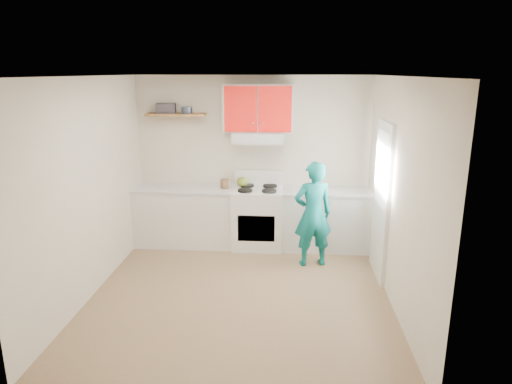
# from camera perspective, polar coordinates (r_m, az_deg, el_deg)

# --- Properties ---
(floor) EXTENTS (3.80, 3.80, 0.00)m
(floor) POSITION_cam_1_polar(r_m,az_deg,el_deg) (5.72, -1.96, -12.63)
(floor) COLOR brown
(floor) RESTS_ON ground
(ceiling) EXTENTS (3.60, 3.80, 0.04)m
(ceiling) POSITION_cam_1_polar(r_m,az_deg,el_deg) (5.07, -2.23, 14.42)
(ceiling) COLOR white
(ceiling) RESTS_ON floor
(back_wall) EXTENTS (3.60, 0.04, 2.60)m
(back_wall) POSITION_cam_1_polar(r_m,az_deg,el_deg) (7.09, -0.40, 4.02)
(back_wall) COLOR beige
(back_wall) RESTS_ON floor
(front_wall) EXTENTS (3.60, 0.04, 2.60)m
(front_wall) POSITION_cam_1_polar(r_m,az_deg,el_deg) (3.46, -5.57, -8.05)
(front_wall) COLOR beige
(front_wall) RESTS_ON floor
(left_wall) EXTENTS (0.04, 3.80, 2.60)m
(left_wall) POSITION_cam_1_polar(r_m,az_deg,el_deg) (5.73, -20.29, 0.41)
(left_wall) COLOR beige
(left_wall) RESTS_ON floor
(right_wall) EXTENTS (0.04, 3.80, 2.60)m
(right_wall) POSITION_cam_1_polar(r_m,az_deg,el_deg) (5.36, 17.43, -0.31)
(right_wall) COLOR beige
(right_wall) RESTS_ON floor
(door) EXTENTS (0.05, 0.85, 2.05)m
(door) POSITION_cam_1_polar(r_m,az_deg,el_deg) (6.08, 15.57, -1.07)
(door) COLOR white
(door) RESTS_ON floor
(door_glass) EXTENTS (0.01, 0.55, 0.95)m
(door_glass) POSITION_cam_1_polar(r_m,az_deg,el_deg) (5.98, 15.59, 2.85)
(door_glass) COLOR white
(door_glass) RESTS_ON door
(counter_left) EXTENTS (1.52, 0.60, 0.90)m
(counter_left) POSITION_cam_1_polar(r_m,az_deg,el_deg) (7.17, -8.90, -3.05)
(counter_left) COLOR silver
(counter_left) RESTS_ON floor
(counter_right) EXTENTS (1.32, 0.60, 0.90)m
(counter_right) POSITION_cam_1_polar(r_m,az_deg,el_deg) (7.01, 8.76, -3.47)
(counter_right) COLOR silver
(counter_right) RESTS_ON floor
(stove) EXTENTS (0.76, 0.65, 0.92)m
(stove) POSITION_cam_1_polar(r_m,az_deg,el_deg) (6.98, 0.22, -3.29)
(stove) COLOR white
(stove) RESTS_ON floor
(range_hood) EXTENTS (0.76, 0.44, 0.15)m
(range_hood) POSITION_cam_1_polar(r_m,az_deg,el_deg) (6.80, 0.29, 6.92)
(range_hood) COLOR silver
(range_hood) RESTS_ON back_wall
(upper_cabinets) EXTENTS (1.02, 0.33, 0.70)m
(upper_cabinets) POSITION_cam_1_polar(r_m,az_deg,el_deg) (6.81, 0.33, 10.53)
(upper_cabinets) COLOR red
(upper_cabinets) RESTS_ON back_wall
(shelf) EXTENTS (0.90, 0.30, 0.04)m
(shelf) POSITION_cam_1_polar(r_m,az_deg,el_deg) (7.03, -10.03, 9.63)
(shelf) COLOR brown
(shelf) RESTS_ON back_wall
(books) EXTENTS (0.31, 0.25, 0.15)m
(books) POSITION_cam_1_polar(r_m,az_deg,el_deg) (7.08, -11.29, 10.35)
(books) COLOR #383238
(books) RESTS_ON shelf
(tin) EXTENTS (0.17, 0.17, 0.10)m
(tin) POSITION_cam_1_polar(r_m,az_deg,el_deg) (6.95, -8.75, 10.18)
(tin) COLOR #333D4C
(tin) RESTS_ON shelf
(kettle) EXTENTS (0.20, 0.20, 0.15)m
(kettle) POSITION_cam_1_polar(r_m,az_deg,el_deg) (6.99, -1.77, 1.30)
(kettle) COLOR olive
(kettle) RESTS_ON stove
(crock) EXTENTS (0.13, 0.13, 0.16)m
(crock) POSITION_cam_1_polar(r_m,az_deg,el_deg) (6.91, -3.97, 0.96)
(crock) COLOR brown
(crock) RESTS_ON counter_left
(cutting_board) EXTENTS (0.33, 0.27, 0.02)m
(cutting_board) POSITION_cam_1_polar(r_m,az_deg,el_deg) (6.79, 8.50, -0.02)
(cutting_board) COLOR olive
(cutting_board) RESTS_ON counter_right
(silicone_mat) EXTENTS (0.34, 0.31, 0.01)m
(silicone_mat) POSITION_cam_1_polar(r_m,az_deg,el_deg) (6.97, 11.49, 0.17)
(silicone_mat) COLOR #B61712
(silicone_mat) RESTS_ON counter_right
(person) EXTENTS (0.61, 0.48, 1.49)m
(person) POSITION_cam_1_polar(r_m,az_deg,el_deg) (6.28, 7.21, -2.79)
(person) COLOR #0B6B6A
(person) RESTS_ON floor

